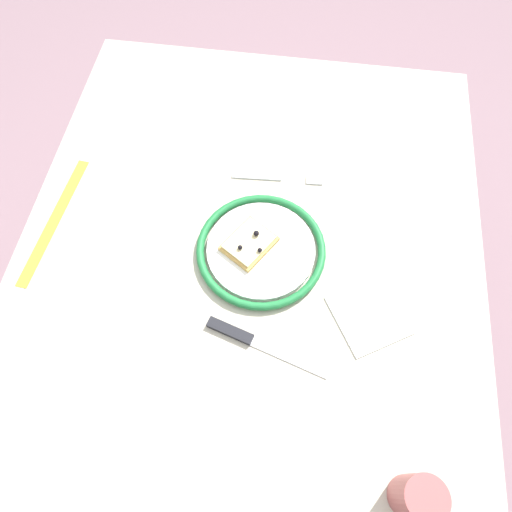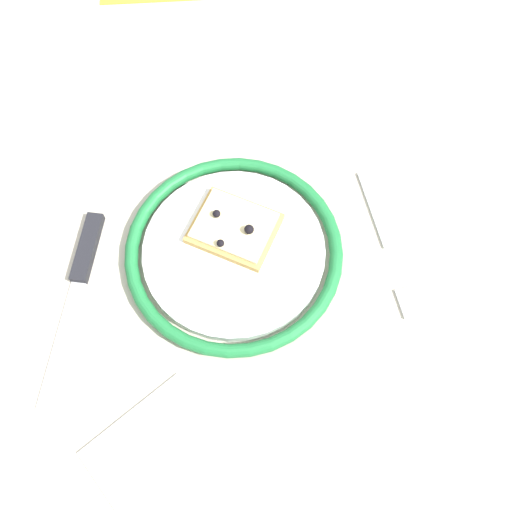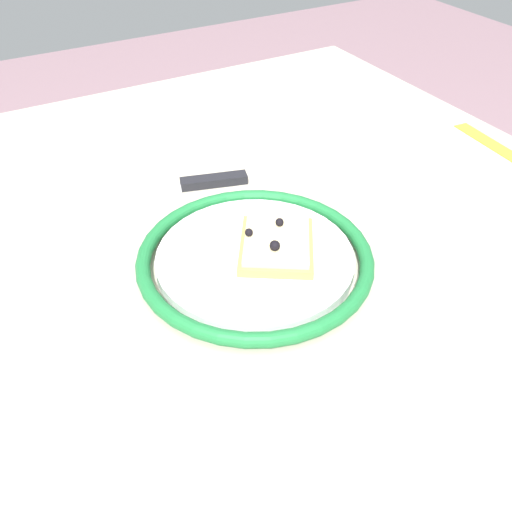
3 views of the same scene
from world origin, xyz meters
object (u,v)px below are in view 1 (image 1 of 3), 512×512
(pizza_slice_near, at_px, (251,243))
(fork, at_px, (278,178))
(cup, at_px, (417,497))
(dining_table, at_px, (250,260))
(plate, at_px, (261,250))
(napkin, at_px, (369,315))
(knife, at_px, (246,338))
(measuring_tape, at_px, (54,220))

(pizza_slice_near, bearing_deg, fork, 169.31)
(cup, bearing_deg, dining_table, -142.93)
(plate, xyz_separation_m, pizza_slice_near, (-0.00, -0.02, 0.01))
(pizza_slice_near, xyz_separation_m, napkin, (0.11, 0.24, -0.02))
(plate, distance_m, knife, 0.18)
(dining_table, distance_m, fork, 0.19)
(plate, distance_m, fork, 0.19)
(pizza_slice_near, xyz_separation_m, measuring_tape, (-0.01, -0.42, -0.02))
(pizza_slice_near, height_order, napkin, pizza_slice_near)
(plate, height_order, knife, plate)
(fork, relative_size, cup, 2.06)
(dining_table, relative_size, cup, 11.53)
(fork, bearing_deg, cup, 25.21)
(cup, distance_m, measuring_tape, 0.85)
(dining_table, relative_size, fork, 5.59)
(measuring_tape, bearing_deg, napkin, 84.76)
(fork, bearing_deg, plate, -4.13)
(pizza_slice_near, height_order, measuring_tape, pizza_slice_near)
(fork, height_order, cup, cup)
(dining_table, bearing_deg, fork, 167.47)
(cup, bearing_deg, pizza_slice_near, -142.58)
(pizza_slice_near, relative_size, napkin, 0.97)
(napkin, bearing_deg, measuring_tape, -100.25)
(napkin, bearing_deg, plate, -115.67)
(fork, xyz_separation_m, napkin, (0.29, 0.21, -0.00))
(knife, relative_size, measuring_tape, 0.74)
(knife, bearing_deg, measuring_tape, -114.21)
(cup, xyz_separation_m, measuring_tape, (-0.42, -0.74, -0.05))
(dining_table, relative_size, plate, 4.30)
(dining_table, relative_size, measuring_tape, 3.55)
(pizza_slice_near, distance_m, cup, 0.52)
(cup, relative_size, measuring_tape, 0.31)
(plate, height_order, fork, plate)
(pizza_slice_near, distance_m, knife, 0.19)
(pizza_slice_near, distance_m, napkin, 0.27)
(measuring_tape, bearing_deg, pizza_slice_near, 93.75)
(measuring_tape, bearing_deg, dining_table, 95.15)
(knife, height_order, napkin, knife)
(cup, bearing_deg, measuring_tape, -119.67)
(measuring_tape, bearing_deg, plate, 93.24)
(fork, xyz_separation_m, measuring_tape, (0.17, -0.46, -0.00))
(fork, relative_size, napkin, 1.55)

